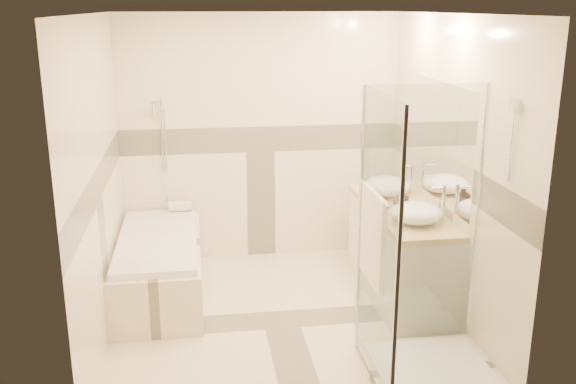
{
  "coord_description": "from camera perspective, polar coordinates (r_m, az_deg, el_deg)",
  "views": [
    {
      "loc": [
        -0.65,
        -4.86,
        2.56
      ],
      "look_at": [
        0.1,
        0.25,
        1.05
      ],
      "focal_mm": 40.0,
      "sensor_mm": 36.0,
      "label": 1
    }
  ],
  "objects": [
    {
      "name": "amenity_bottle_b",
      "position": [
        5.69,
        10.01,
        -0.58
      ],
      "size": [
        0.15,
        0.15,
        0.17
      ],
      "primitive_type": "imported",
      "rotation": [
        0.0,
        0.0,
        0.15
      ],
      "color": "black",
      "rests_on": "vanity"
    },
    {
      "name": "shower_enclosure",
      "position": [
        4.65,
        11.38,
        -10.31
      ],
      "size": [
        0.96,
        0.93,
        2.04
      ],
      "color": "beige",
      "rests_on": "ground"
    },
    {
      "name": "vessel_sink_near",
      "position": [
        6.06,
        8.81,
        0.54
      ],
      "size": [
        0.43,
        0.43,
        0.17
      ],
      "primitive_type": "ellipsoid",
      "color": "white",
      "rests_on": "vanity"
    },
    {
      "name": "vanity",
      "position": [
        5.86,
        9.93,
        -5.31
      ],
      "size": [
        0.58,
        1.62,
        0.85
      ],
      "color": "silver",
      "rests_on": "ground"
    },
    {
      "name": "bathtub",
      "position": [
        5.97,
        -11.38,
        -6.23
      ],
      "size": [
        0.75,
        1.7,
        0.56
      ],
      "color": "beige",
      "rests_on": "ground"
    },
    {
      "name": "faucet_near",
      "position": [
        6.1,
        10.78,
        1.36
      ],
      "size": [
        0.12,
        0.03,
        0.29
      ],
      "color": "silver",
      "rests_on": "vanity"
    },
    {
      "name": "room",
      "position": [
        5.1,
        -0.11,
        1.48
      ],
      "size": [
        2.82,
        3.02,
        2.52
      ],
      "color": "beige",
      "rests_on": "ground"
    },
    {
      "name": "folded_towels",
      "position": [
        6.34,
        8.04,
        0.8
      ],
      "size": [
        0.15,
        0.22,
        0.07
      ],
      "primitive_type": "cube",
      "rotation": [
        0.0,
        0.0,
        -0.08
      ],
      "color": "white",
      "rests_on": "vanity"
    },
    {
      "name": "amenity_bottle_a",
      "position": [
        5.65,
        10.15,
        -0.68
      ],
      "size": [
        0.09,
        0.09,
        0.18
      ],
      "primitive_type": "imported",
      "rotation": [
        0.0,
        0.0,
        0.08
      ],
      "color": "black",
      "rests_on": "vanity"
    },
    {
      "name": "vessel_sink_far",
      "position": [
        5.32,
        11.34,
        -1.83
      ],
      "size": [
        0.42,
        0.42,
        0.17
      ],
      "primitive_type": "ellipsoid",
      "color": "white",
      "rests_on": "vanity"
    },
    {
      "name": "faucet_far",
      "position": [
        5.37,
        13.56,
        -0.76
      ],
      "size": [
        0.13,
        0.03,
        0.31
      ],
      "color": "silver",
      "rests_on": "vanity"
    },
    {
      "name": "rolled_towel",
      "position": [
        6.55,
        -9.54,
        -1.24
      ],
      "size": [
        0.23,
        0.1,
        0.1
      ],
      "primitive_type": "cylinder",
      "rotation": [
        0.0,
        1.57,
        0.0
      ],
      "color": "white",
      "rests_on": "bathtub"
    }
  ]
}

